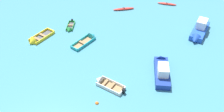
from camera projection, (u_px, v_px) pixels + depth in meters
The scene contains 9 objects.
kayak_red_back_row_right at pixel (124, 9), 44.34m from camera, with size 3.77×0.63×0.36m.
motor_launch_blue_near_camera at pixel (199, 31), 38.21m from camera, with size 5.07×5.75×2.37m.
rowboat_turquoise_foreground_center at pixel (89, 39), 37.41m from camera, with size 4.16×3.91×1.30m.
rowboat_white_outer_left at pixel (104, 83), 30.38m from camera, with size 3.67×3.53×1.27m.
rowboat_green_back_row_left at pixel (70, 28), 39.61m from camera, with size 1.64×3.23×0.90m.
rowboat_yellow_cluster_inner at pixel (36, 40), 37.13m from camera, with size 4.12×4.10×1.45m.
motor_launch_deep_blue_cluster_outer at pixel (162, 69), 31.64m from camera, with size 3.09×6.08×2.20m.
kayak_red_back_row_center at pixel (167, 4), 45.82m from camera, with size 3.30×1.92×0.32m.
mooring_buoy_far_field at pixel (97, 103), 28.22m from camera, with size 0.42×0.42×0.42m, color orange.
Camera 1 is at (-4.59, -3.14, 22.00)m, focal length 40.81 mm.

